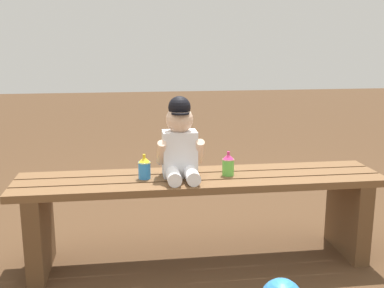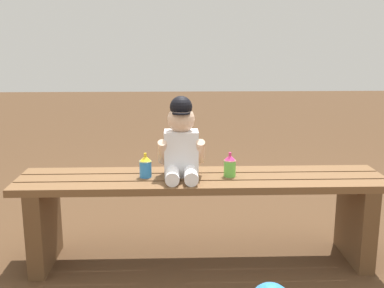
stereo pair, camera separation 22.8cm
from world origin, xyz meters
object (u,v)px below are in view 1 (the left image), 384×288
object	(u,v)px
child_figure	(180,142)
sippy_cup_right	(228,164)
park_bench	(201,202)
sippy_cup_left	(144,167)

from	to	relation	value
child_figure	sippy_cup_right	size ratio (longest dim) A/B	3.26
park_bench	sippy_cup_left	distance (m)	0.34
park_bench	sippy_cup_right	world-z (taller)	sippy_cup_right
park_bench	child_figure	size ratio (longest dim) A/B	4.57
sippy_cup_right	sippy_cup_left	bearing A→B (deg)	180.00
park_bench	sippy_cup_right	bearing A→B (deg)	0.98
park_bench	sippy_cup_right	xyz separation A→B (m)	(0.14, 0.00, 0.20)
park_bench	sippy_cup_right	size ratio (longest dim) A/B	14.91
child_figure	sippy_cup_left	xyz separation A→B (m)	(-0.18, -0.01, -0.12)
sippy_cup_left	child_figure	bearing A→B (deg)	2.86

